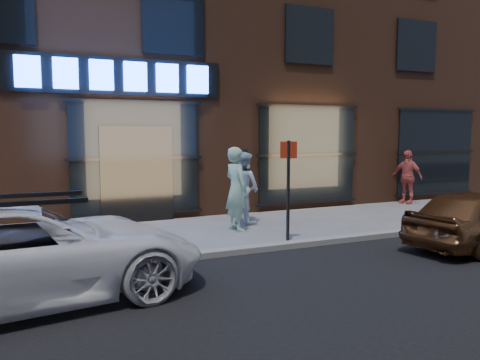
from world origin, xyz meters
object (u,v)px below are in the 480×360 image
object	(u,v)px
man_bowtie	(236,189)
white_suv	(23,253)
gold_sedan	(479,218)
passerby	(407,177)
sign_post	(288,182)
man_cap	(244,187)

from	to	relation	value
man_bowtie	white_suv	world-z (taller)	man_bowtie
man_bowtie	white_suv	xyz separation A→B (m)	(-4.38, -3.08, -0.29)
man_bowtie	gold_sedan	world-z (taller)	man_bowtie
white_suv	gold_sedan	distance (m)	8.10
passerby	sign_post	size ratio (longest dim) A/B	0.81
passerby	white_suv	distance (m)	11.92
man_bowtie	sign_post	size ratio (longest dim) A/B	0.92
man_cap	white_suv	world-z (taller)	man_cap
white_suv	sign_post	world-z (taller)	sign_post
man_cap	man_bowtie	bearing A→B (deg)	126.02
passerby	sign_post	xyz separation A→B (m)	(-6.16, -3.24, 0.41)
man_bowtie	man_cap	world-z (taller)	man_bowtie
white_suv	sign_post	distance (m)	5.05
passerby	white_suv	bearing A→B (deg)	-84.61
passerby	white_suv	xyz separation A→B (m)	(-10.96, -4.69, -0.18)
man_bowtie	man_cap	size ratio (longest dim) A/B	1.08
gold_sedan	man_bowtie	bearing A→B (deg)	38.23
man_cap	white_suv	xyz separation A→B (m)	(-4.91, -3.84, -0.22)
white_suv	sign_post	xyz separation A→B (m)	(4.80, 1.45, 0.60)
white_suv	gold_sedan	bearing A→B (deg)	-100.48
man_cap	passerby	world-z (taller)	man_cap
passerby	gold_sedan	xyz separation A→B (m)	(-2.87, -4.97, -0.26)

